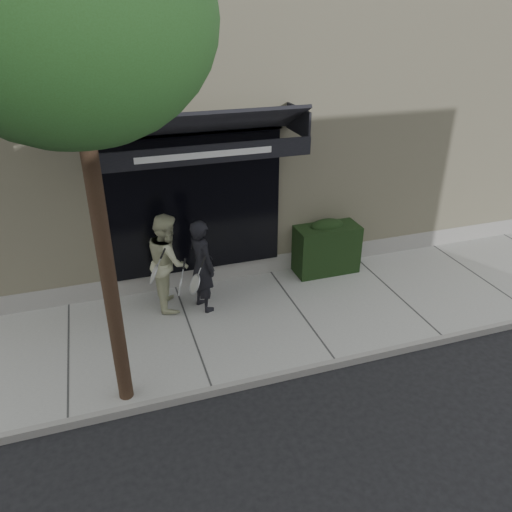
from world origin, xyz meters
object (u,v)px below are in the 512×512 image
object	(u,v)px
street_tree	(69,21)
pedestrian_back	(168,261)
hedge	(325,246)
pedestrian_front	(202,266)

from	to	relation	value
street_tree	pedestrian_back	xyz separation A→B (m)	(1.03, 2.22, -3.96)
hedge	pedestrian_front	bearing A→B (deg)	-166.95
street_tree	pedestrian_front	xyz separation A→B (m)	(1.58, 1.92, -3.99)
pedestrian_front	pedestrian_back	world-z (taller)	pedestrian_back
hedge	street_tree	distance (m)	6.61
hedge	pedestrian_back	world-z (taller)	pedestrian_back
pedestrian_front	street_tree	bearing A→B (deg)	-129.39
street_tree	pedestrian_back	bearing A→B (deg)	65.01
hedge	pedestrian_back	size ratio (longest dim) A/B	0.72
hedge	street_tree	size ratio (longest dim) A/B	0.21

